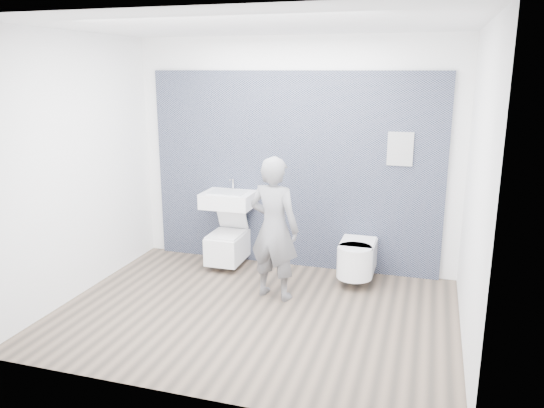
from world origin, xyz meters
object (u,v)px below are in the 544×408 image
(toilet_rounded, at_px, (356,258))
(visitor, at_px, (274,228))
(toilet_square, at_px, (228,245))
(washbasin, at_px, (228,199))

(toilet_rounded, relative_size, visitor, 0.44)
(toilet_square, height_order, toilet_rounded, toilet_square)
(toilet_rounded, bearing_deg, toilet_square, 177.94)
(washbasin, relative_size, visitor, 0.40)
(washbasin, xyz_separation_m, toilet_rounded, (1.62, -0.11, -0.56))
(washbasin, bearing_deg, toilet_square, -90.00)
(washbasin, bearing_deg, toilet_rounded, -4.06)
(toilet_rounded, height_order, visitor, visitor)
(washbasin, bearing_deg, visitor, -42.85)
(visitor, bearing_deg, toilet_square, -28.73)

